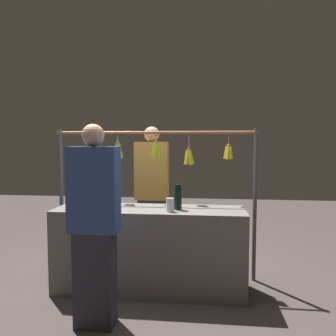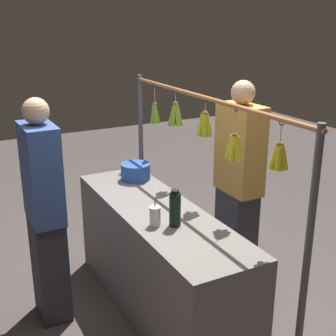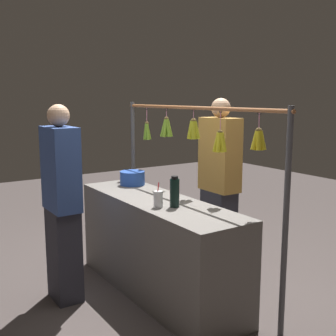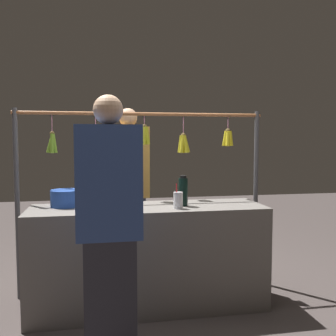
% 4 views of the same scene
% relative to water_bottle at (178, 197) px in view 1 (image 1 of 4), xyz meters
% --- Properties ---
extents(ground_plane, '(12.00, 12.00, 0.00)m').
position_rel_water_bottle_xyz_m(ground_plane, '(0.29, -0.02, -0.99)').
color(ground_plane, '#443C39').
extents(market_counter, '(1.97, 0.57, 0.87)m').
position_rel_water_bottle_xyz_m(market_counter, '(0.29, -0.02, -0.56)').
color(market_counter, '#66605B').
rests_on(market_counter, ground).
extents(display_rack, '(2.30, 0.12, 1.71)m').
position_rel_water_bottle_xyz_m(display_rack, '(0.27, -0.40, 0.23)').
color(display_rack, '#4C4C51').
rests_on(display_rack, ground).
extents(water_bottle, '(0.08, 0.08, 0.26)m').
position_rel_water_bottle_xyz_m(water_bottle, '(0.00, 0.00, 0.00)').
color(water_bottle, black).
rests_on(water_bottle, market_counter).
extents(blue_bucket, '(0.25, 0.25, 0.14)m').
position_rel_water_bottle_xyz_m(blue_bucket, '(0.97, -0.14, -0.05)').
color(blue_bucket, '#264BA6').
rests_on(blue_bucket, market_counter).
extents(drink_cup, '(0.08, 0.08, 0.20)m').
position_rel_water_bottle_xyz_m(drink_cup, '(0.07, 0.12, -0.06)').
color(drink_cup, silver).
rests_on(drink_cup, market_counter).
extents(vendor_person, '(0.42, 0.23, 1.75)m').
position_rel_water_bottle_xyz_m(vendor_person, '(0.40, -0.82, -0.13)').
color(vendor_person, '#2D2D38').
rests_on(vendor_person, ground).
extents(customer_person, '(0.40, 0.22, 1.70)m').
position_rel_water_bottle_xyz_m(customer_person, '(0.64, 0.73, -0.15)').
color(customer_person, '#2D2D38').
rests_on(customer_person, ground).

